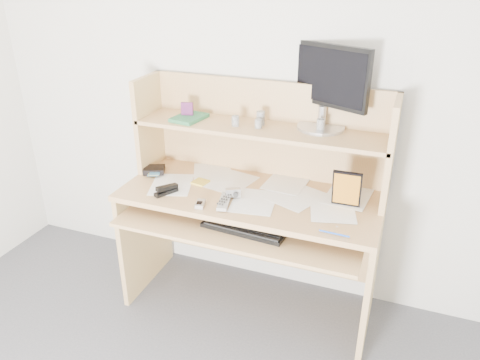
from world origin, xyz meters
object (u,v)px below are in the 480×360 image
(keyboard, at_px, (245,227))
(monitor, at_px, (325,84))
(game_case, at_px, (347,189))
(desk, at_px, (255,196))
(tv_remote, at_px, (224,201))

(keyboard, xyz_separation_m, monitor, (0.27, 0.46, 0.65))
(game_case, xyz_separation_m, monitor, (-0.19, 0.24, 0.46))
(desk, xyz_separation_m, monitor, (0.31, 0.18, 0.62))
(desk, height_order, tv_remote, desk)
(desk, height_order, keyboard, desk)
(tv_remote, bearing_deg, monitor, 33.47)
(tv_remote, xyz_separation_m, game_case, (0.59, 0.18, 0.09))
(tv_remote, relative_size, game_case, 0.90)
(tv_remote, height_order, game_case, game_case)
(tv_remote, bearing_deg, desk, 57.29)
(desk, bearing_deg, game_case, -6.43)
(monitor, bearing_deg, desk, -125.67)
(desk, relative_size, game_case, 6.91)
(desk, bearing_deg, monitor, 30.16)
(keyboard, bearing_deg, tv_remote, 166.03)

